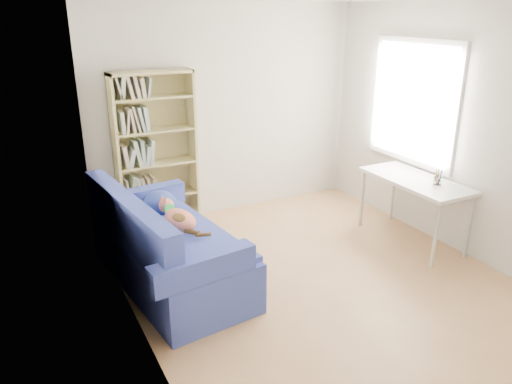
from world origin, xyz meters
TOP-DOWN VIEW (x-y plane):
  - ground at (0.00, 0.00)m, footprint 4.00×4.00m
  - room_shell at (0.10, 0.03)m, footprint 3.54×4.04m
  - sofa at (-1.32, 0.53)m, footprint 1.13×2.02m
  - bookshelf at (-0.99, 1.84)m, footprint 0.94×0.29m
  - desk at (1.44, 0.15)m, footprint 0.58×1.27m
  - pen_cup at (1.51, -0.09)m, footprint 0.09×0.09m

SIDE VIEW (x-z plane):
  - ground at x=0.00m, z-range 0.00..0.00m
  - sofa at x=-1.32m, z-range -0.12..0.83m
  - desk at x=1.44m, z-range 0.30..1.05m
  - pen_cup at x=1.51m, z-range 0.73..0.90m
  - bookshelf at x=-0.99m, z-range -0.07..1.80m
  - room_shell at x=0.10m, z-range 0.33..2.95m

